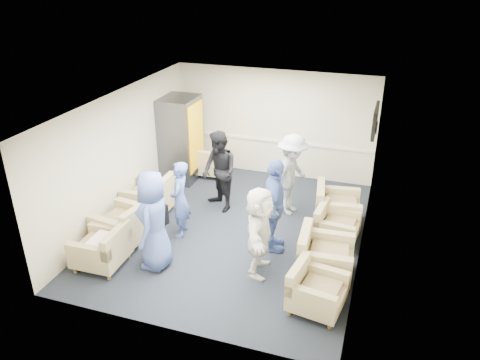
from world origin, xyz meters
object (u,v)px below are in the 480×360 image
(armchair_right_near, at_px, (314,291))
(vending_machine, at_px, (181,139))
(armchair_left_far, at_px, (152,198))
(person_back_left, at_px, (219,172))
(armchair_left_mid, at_px, (126,226))
(armchair_corner, at_px, (210,164))
(armchair_right_midfar, at_px, (334,227))
(person_front_right, at_px, (259,231))
(armchair_right_midnear, at_px, (322,257))
(armchair_left_near, at_px, (103,250))
(armchair_right_far, at_px, (335,208))
(person_back_right, at_px, (292,175))
(person_front_left, at_px, (154,220))
(person_mid_right, at_px, (274,206))
(person_mid_left, at_px, (180,199))

(armchair_right_near, relative_size, vending_machine, 0.44)
(armchair_left_far, height_order, person_back_left, person_back_left)
(armchair_left_mid, relative_size, armchair_corner, 1.24)
(armchair_right_midfar, relative_size, person_front_right, 0.52)
(armchair_right_midnear, bearing_deg, person_back_left, 52.42)
(armchair_left_near, height_order, vending_machine, vending_machine)
(armchair_right_far, xyz_separation_m, person_back_right, (-0.98, 0.20, 0.54))
(armchair_left_near, distance_m, armchair_right_near, 3.79)
(armchair_right_far, height_order, person_front_left, person_front_left)
(person_front_left, bearing_deg, armchair_right_midnear, 93.46)
(armchair_right_far, xyz_separation_m, person_front_left, (-2.84, -2.48, 0.56))
(person_back_right, bearing_deg, armchair_left_mid, 142.58)
(person_front_left, relative_size, person_front_right, 1.12)
(armchair_right_near, relative_size, person_back_right, 0.51)
(armchair_right_midnear, bearing_deg, armchair_right_far, -2.02)
(armchair_right_far, height_order, person_back_left, person_back_left)
(armchair_left_far, xyz_separation_m, person_back_right, (2.84, 1.00, 0.53))
(armchair_right_midnear, relative_size, armchair_right_far, 0.94)
(armchair_left_far, distance_m, person_mid_right, 2.95)
(armchair_corner, bearing_deg, person_front_left, 93.65)
(armchair_left_near, height_order, person_back_left, person_back_left)
(armchair_left_mid, xyz_separation_m, armchair_right_near, (3.81, -0.76, -0.05))
(armchair_right_near, relative_size, armchair_right_midnear, 0.95)
(armchair_right_near, xyz_separation_m, armchair_right_midnear, (-0.02, 0.90, 0.05))
(armchair_left_near, bearing_deg, armchair_right_near, 89.53)
(armchair_left_near, xyz_separation_m, armchair_right_midnear, (3.77, 0.95, 0.03))
(person_front_left, bearing_deg, armchair_right_midfar, 112.82)
(person_back_left, height_order, person_mid_right, person_mid_right)
(armchair_corner, relative_size, vending_machine, 0.41)
(person_back_right, bearing_deg, person_front_left, 159.20)
(vending_machine, height_order, person_back_left, vending_machine)
(armchair_right_midnear, xyz_separation_m, armchair_right_far, (-0.04, 1.86, -0.00))
(armchair_right_midfar, height_order, person_front_right, person_front_right)
(armchair_right_midfar, bearing_deg, person_mid_right, 125.35)
(armchair_right_near, bearing_deg, person_mid_left, 73.85)
(armchair_left_near, bearing_deg, armchair_corner, 173.98)
(armchair_right_far, relative_size, person_front_left, 0.56)
(person_back_left, bearing_deg, armchair_right_far, 43.15)
(armchair_left_near, bearing_deg, armchair_right_far, 125.82)
(armchair_right_near, bearing_deg, vending_machine, 55.42)
(armchair_right_midfar, xyz_separation_m, person_front_left, (-2.93, -1.79, 0.60))
(armchair_right_midfar, bearing_deg, person_back_left, 82.67)
(armchair_right_far, xyz_separation_m, person_back_left, (-2.50, -0.13, 0.53))
(armchair_left_mid, relative_size, armchair_right_far, 1.02)
(armchair_left_mid, xyz_separation_m, person_front_left, (0.90, -0.47, 0.55))
(armchair_left_far, distance_m, person_front_right, 3.11)
(armchair_right_midnear, distance_m, person_front_right, 1.19)
(person_mid_left, height_order, person_back_right, person_back_right)
(armchair_left_mid, height_order, person_front_right, person_front_right)
(armchair_right_near, xyz_separation_m, person_front_left, (-2.91, 0.28, 0.60))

